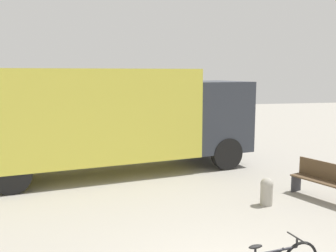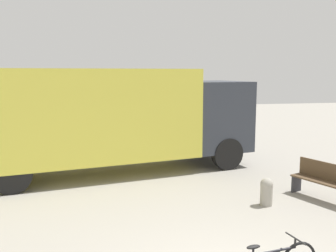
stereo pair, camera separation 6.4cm
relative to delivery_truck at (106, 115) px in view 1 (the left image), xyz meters
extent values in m
cube|color=#EAE04C|center=(-0.83, -0.15, 0.07)|extent=(7.41, 3.74, 2.72)
cube|color=#333842|center=(3.62, 0.67, -0.14)|extent=(2.38, 2.71, 2.31)
cylinder|color=black|center=(3.42, 1.74, -1.29)|extent=(1.07, 0.46, 1.04)
cylinder|color=black|center=(3.81, -0.40, -1.29)|extent=(1.07, 0.46, 1.04)
cylinder|color=black|center=(-2.94, 0.56, -1.29)|extent=(1.07, 0.46, 1.04)
cylinder|color=black|center=(-2.55, -1.58, -1.29)|extent=(1.07, 0.46, 1.04)
cube|color=brown|center=(5.10, -3.73, -1.35)|extent=(1.01, 1.82, 0.04)
cube|color=brown|center=(5.27, -3.67, -1.13)|extent=(0.66, 1.69, 0.47)
cube|color=#2D2D33|center=(4.80, -2.94, -1.59)|extent=(0.34, 0.17, 0.45)
cylinder|color=black|center=(1.99, -6.98, -1.23)|extent=(0.87, 0.17, 0.04)
cylinder|color=black|center=(1.71, -7.03, -1.18)|extent=(0.03, 0.03, 0.11)
ellipsoid|color=black|center=(1.71, -7.03, -1.11)|extent=(0.23, 0.12, 0.05)
cylinder|color=black|center=(2.42, -6.91, -1.17)|extent=(0.03, 0.03, 0.14)
cylinder|color=black|center=(2.42, -6.91, -1.10)|extent=(0.09, 0.44, 0.02)
cylinder|color=#9E998C|center=(3.55, -3.73, -1.56)|extent=(0.29, 0.29, 0.51)
sphere|color=#9E998C|center=(3.55, -3.73, -1.30)|extent=(0.30, 0.30, 0.30)
camera|label=1|loc=(-0.53, -11.62, 1.32)|focal=40.00mm
camera|label=2|loc=(-0.46, -11.63, 1.32)|focal=40.00mm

